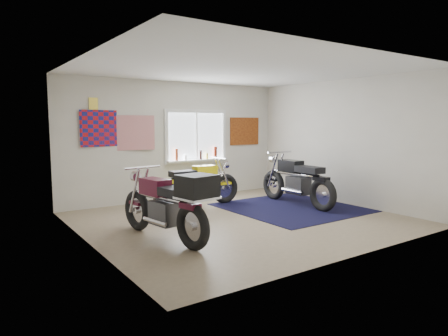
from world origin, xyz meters
TOP-DOWN VIEW (x-y plane):
  - ground at (0.00, 0.00)m, footprint 5.50×5.50m
  - room_shell at (0.00, 0.00)m, footprint 5.50×5.50m
  - navy_rug at (1.45, 0.21)m, footprint 2.51×2.61m
  - window_assembly at (0.50, 2.47)m, footprint 1.66×0.17m
  - oil_bottles at (0.58, 2.40)m, footprint 1.14×0.09m
  - flag_display at (-1.90, 2.48)m, footprint 1.60×0.10m
  - triumph_poster at (1.95, 2.48)m, footprint 0.90×0.03m
  - yellow_triumph at (-0.10, 1.43)m, footprint 2.03×0.61m
  - black_chrome_bike at (1.75, 0.36)m, footprint 0.68×2.21m
  - maroon_tourer at (-1.72, -0.50)m, footprint 0.80×2.13m

SIDE VIEW (x-z plane):
  - ground at x=0.00m, z-range 0.00..0.00m
  - navy_rug at x=1.45m, z-range 0.00..0.01m
  - yellow_triumph at x=-0.10m, z-range -0.06..0.96m
  - black_chrome_bike at x=1.75m, z-range -0.07..1.06m
  - maroon_tourer at x=-1.72m, z-range 0.02..1.10m
  - oil_bottles at x=0.58m, z-range 0.88..1.18m
  - window_assembly at x=0.50m, z-range 0.74..2.00m
  - triumph_poster at x=1.95m, z-range 1.20..1.90m
  - room_shell at x=0.00m, z-range -1.11..4.39m
  - flag_display at x=-1.90m, z-range 1.56..2.73m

